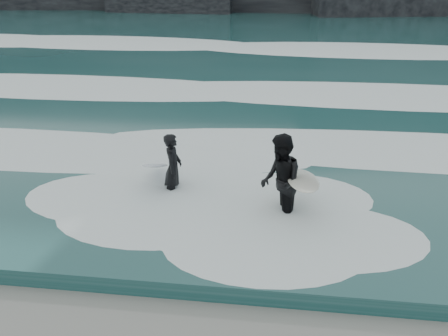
{
  "coord_description": "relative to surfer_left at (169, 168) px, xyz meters",
  "views": [
    {
      "loc": [
        2.79,
        -4.17,
        5.09
      ],
      "look_at": [
        1.33,
        6.14,
        1.0
      ],
      "focal_mm": 45.0,
      "sensor_mm": 36.0,
      "label": 1
    }
  ],
  "objects": [
    {
      "name": "sea",
      "position": [
        -0.09,
        22.42,
        -0.62
      ],
      "size": [
        90.0,
        52.0,
        0.3
      ],
      "primitive_type": "cube",
      "color": "#1D4746",
      "rests_on": "ground"
    },
    {
      "name": "foam_near",
      "position": [
        -0.09,
        2.42,
        -0.37
      ],
      "size": [
        60.0,
        3.2,
        0.2
      ],
      "primitive_type": "ellipsoid",
      "color": "white",
      "rests_on": "sea"
    },
    {
      "name": "foam_mid",
      "position": [
        -0.09,
        9.42,
        -0.35
      ],
      "size": [
        60.0,
        4.0,
        0.24
      ],
      "primitive_type": "ellipsoid",
      "color": "white",
      "rests_on": "sea"
    },
    {
      "name": "foam_far",
      "position": [
        -0.09,
        18.42,
        -0.32
      ],
      "size": [
        60.0,
        4.8,
        0.3
      ],
      "primitive_type": "ellipsoid",
      "color": "white",
      "rests_on": "sea"
    },
    {
      "name": "surfer_left",
      "position": [
        0.0,
        0.0,
        0.0
      ],
      "size": [
        0.99,
        1.92,
        1.52
      ],
      "color": "black",
      "rests_on": "ground"
    },
    {
      "name": "surfer_right",
      "position": [
        2.44,
        -0.87,
        0.18
      ],
      "size": [
        1.24,
        2.22,
        1.88
      ],
      "color": "black",
      "rests_on": "ground"
    }
  ]
}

